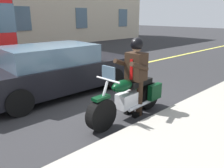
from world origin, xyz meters
TOP-DOWN VIEW (x-y plane):
  - ground_plane at (0.00, 0.00)m, footprint 80.00×80.00m
  - lane_center_stripe at (0.00, -2.00)m, footprint 60.00×0.16m
  - motorcycle_main at (-0.07, 1.50)m, footprint 2.22×0.67m
  - rider_main at (-0.26, 1.49)m, footprint 0.64×0.57m
  - car_silver at (0.31, -1.05)m, footprint 4.60×1.92m

SIDE VIEW (x-z plane):
  - ground_plane at x=0.00m, z-range 0.00..0.00m
  - lane_center_stripe at x=0.00m, z-range 0.00..0.01m
  - motorcycle_main at x=-0.07m, z-range -0.18..1.08m
  - car_silver at x=0.31m, z-range -0.01..1.39m
  - rider_main at x=-0.26m, z-range 0.17..1.91m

